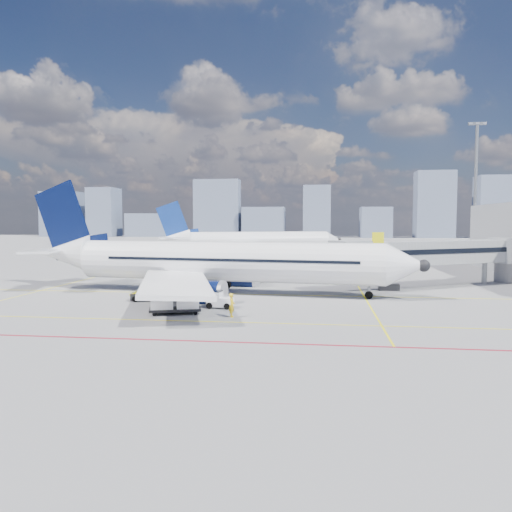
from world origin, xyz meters
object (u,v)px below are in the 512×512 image
at_px(belt_loader, 154,294).
at_px(ramp_worker, 232,305).
at_px(main_aircraft, 211,262).
at_px(second_aircraft, 252,241).
at_px(cargo_dolly, 175,299).
at_px(baggage_tug, 219,300).

xyz_separation_m(belt_loader, ramp_worker, (8.65, -7.03, 0.34)).
height_order(main_aircraft, belt_loader, main_aircraft).
distance_m(main_aircraft, second_aircraft, 53.12).
relative_size(main_aircraft, second_aircraft, 1.11).
bearing_deg(ramp_worker, second_aircraft, 3.88).
height_order(main_aircraft, cargo_dolly, main_aircraft).
bearing_deg(ramp_worker, baggage_tug, 22.70).
distance_m(main_aircraft, ramp_worker, 13.63).
bearing_deg(second_aircraft, belt_loader, -114.48).
bearing_deg(belt_loader, second_aircraft, 77.31).
relative_size(baggage_tug, cargo_dolly, 0.52).
height_order(baggage_tug, belt_loader, belt_loader).
xyz_separation_m(second_aircraft, baggage_tug, (5.49, -61.88, -2.51)).
bearing_deg(cargo_dolly, main_aircraft, 71.67).
height_order(baggage_tug, ramp_worker, ramp_worker).
xyz_separation_m(cargo_dolly, belt_loader, (-3.87, 6.22, -0.63)).
xyz_separation_m(cargo_dolly, ramp_worker, (4.78, -0.81, -0.29)).
bearing_deg(belt_loader, baggage_tug, -36.36).
relative_size(second_aircraft, baggage_tug, 16.77).
bearing_deg(baggage_tug, ramp_worker, -57.81).
bearing_deg(cargo_dolly, baggage_tug, 28.71).
bearing_deg(cargo_dolly, belt_loader, 105.07).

